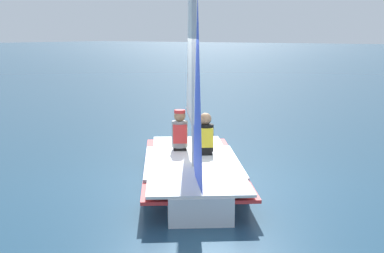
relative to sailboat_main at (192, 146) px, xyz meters
The scene contains 4 objects.
ground_plane 0.66m from the sailboat_main, 51.43° to the right, with size 260.00×260.00×0.00m, color navy.
sailboat_main is the anchor object (origin of this frame).
sailor_helm 0.55m from the sailboat_main, 98.74° to the left, with size 0.42×0.43×1.16m.
sailor_crew 0.89m from the sailboat_main, 140.23° to the left, with size 0.42×0.43×1.16m.
Camera 1 is at (5.22, -7.38, 2.58)m, focal length 50.00 mm.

